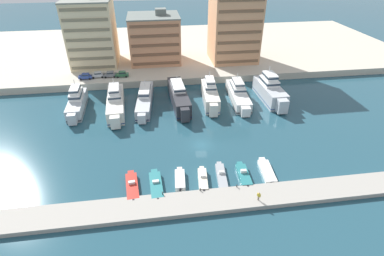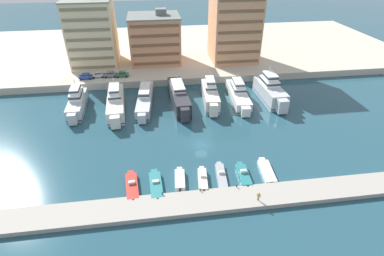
{
  "view_description": "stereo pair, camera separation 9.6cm",
  "coord_description": "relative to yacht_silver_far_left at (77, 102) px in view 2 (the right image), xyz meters",
  "views": [
    {
      "loc": [
        -9.69,
        -54.19,
        38.79
      ],
      "look_at": [
        -1.63,
        3.49,
        2.5
      ],
      "focal_mm": 28.0,
      "sensor_mm": 36.0,
      "label": 1
    },
    {
      "loc": [
        -9.6,
        -54.21,
        38.79
      ],
      "look_at": [
        -1.63,
        3.49,
        2.5
      ],
      "focal_mm": 28.0,
      "sensor_mm": 36.0,
      "label": 2
    }
  ],
  "objects": [
    {
      "name": "ground_plane",
      "position": [
        30.42,
        -21.1,
        -2.23
      ],
      "size": [
        400.0,
        400.0,
        0.0
      ],
      "primitive_type": "plane",
      "color": "#234C5B"
    },
    {
      "name": "quay_promenade",
      "position": [
        30.42,
        47.32,
        -1.14
      ],
      "size": [
        180.0,
        70.0,
        2.17
      ],
      "primitive_type": "cube",
      "color": "beige",
      "rests_on": "ground"
    },
    {
      "name": "pier_dock",
      "position": [
        30.42,
        -38.73,
        -1.79
      ],
      "size": [
        120.0,
        5.37,
        0.88
      ],
      "primitive_type": "cube",
      "color": "#A8A399",
      "rests_on": "ground"
    },
    {
      "name": "yacht_silver_far_left",
      "position": [
        0.0,
        0.0,
        0.0
      ],
      "size": [
        4.23,
        17.33,
        7.94
      ],
      "color": "silver",
      "rests_on": "ground"
    },
    {
      "name": "yacht_ivory_left",
      "position": [
        10.32,
        -1.33,
        0.07
      ],
      "size": [
        5.46,
        21.24,
        8.01
      ],
      "color": "silver",
      "rests_on": "ground"
    },
    {
      "name": "yacht_silver_mid_left",
      "position": [
        18.12,
        0.72,
        -0.46
      ],
      "size": [
        5.28,
        22.3,
        6.23
      ],
      "color": "silver",
      "rests_on": "ground"
    },
    {
      "name": "yacht_charcoal_center_left",
      "position": [
        27.48,
        -0.26,
        0.08
      ],
      "size": [
        4.96,
        22.11,
        7.22
      ],
      "color": "#333338",
      "rests_on": "ground"
    },
    {
      "name": "yacht_ivory_center",
      "position": [
        36.29,
        -0.55,
        0.26
      ],
      "size": [
        5.1,
        18.27,
        8.42
      ],
      "color": "silver",
      "rests_on": "ground"
    },
    {
      "name": "yacht_white_center_right",
      "position": [
        44.49,
        -0.3,
        -0.24
      ],
      "size": [
        5.39,
        20.29,
        7.31
      ],
      "color": "white",
      "rests_on": "ground"
    },
    {
      "name": "yacht_silver_mid_right",
      "position": [
        53.6,
        -1.08,
        0.52
      ],
      "size": [
        5.2,
        18.59,
        9.18
      ],
      "color": "silver",
      "rests_on": "ground"
    },
    {
      "name": "motorboat_red_far_left",
      "position": [
        15.46,
        -32.99,
        -1.77
      ],
      "size": [
        2.78,
        8.27,
        1.38
      ],
      "color": "red",
      "rests_on": "ground"
    },
    {
      "name": "motorboat_teal_left",
      "position": [
        19.85,
        -33.26,
        -1.78
      ],
      "size": [
        2.58,
        8.35,
        1.26
      ],
      "color": "teal",
      "rests_on": "ground"
    },
    {
      "name": "motorboat_white_mid_left",
      "position": [
        24.41,
        -32.32,
        -1.76
      ],
      "size": [
        2.26,
        6.36,
        0.93
      ],
      "color": "white",
      "rests_on": "ground"
    },
    {
      "name": "motorboat_cream_center_left",
      "position": [
        28.69,
        -33.07,
        -1.69
      ],
      "size": [
        2.25,
        6.94,
        1.48
      ],
      "color": "beige",
      "rests_on": "ground"
    },
    {
      "name": "motorboat_grey_center",
      "position": [
        32.45,
        -32.32,
        -1.84
      ],
      "size": [
        2.33,
        8.03,
        1.22
      ],
      "color": "#9EA3A8",
      "rests_on": "ground"
    },
    {
      "name": "motorboat_teal_center_right",
      "position": [
        36.71,
        -32.84,
        -1.71
      ],
      "size": [
        2.29,
        7.32,
        1.57
      ],
      "color": "teal",
      "rests_on": "ground"
    },
    {
      "name": "motorboat_white_mid_right",
      "position": [
        41.62,
        -32.22,
        -1.81
      ],
      "size": [
        2.69,
        7.86,
        0.86
      ],
      "color": "white",
      "rests_on": "ground"
    },
    {
      "name": "car_blue_far_left",
      "position": [
        -0.11,
        16.39,
        0.92
      ],
      "size": [
        4.15,
        2.02,
        1.8
      ],
      "color": "#28428E",
      "rests_on": "quay_promenade"
    },
    {
      "name": "car_silver_left",
      "position": [
        3.54,
        17.21,
        0.92
      ],
      "size": [
        4.2,
        2.12,
        1.8
      ],
      "color": "#B7BCC1",
      "rests_on": "quay_promenade"
    },
    {
      "name": "car_grey_mid_left",
      "position": [
        7.33,
        16.99,
        0.92
      ],
      "size": [
        4.14,
        2.0,
        1.8
      ],
      "color": "slate",
      "rests_on": "quay_promenade"
    },
    {
      "name": "car_green_center_left",
      "position": [
        11.11,
        16.65,
        0.92
      ],
      "size": [
        4.11,
        1.95,
        1.8
      ],
      "color": "#2D6642",
      "rests_on": "quay_promenade"
    },
    {
      "name": "apartment_block_far_left",
      "position": [
        1.6,
        30.57,
        10.72
      ],
      "size": [
        15.22,
        16.52,
        23.42
      ],
      "color": "beige",
      "rests_on": "quay_promenade"
    },
    {
      "name": "apartment_block_left",
      "position": [
        22.35,
        30.67,
        7.9
      ],
      "size": [
        17.38,
        15.04,
        17.8
      ],
      "color": "tan",
      "rests_on": "quay_promenade"
    },
    {
      "name": "apartment_block_mid_left",
      "position": [
        49.98,
        28.3,
        13.33
      ],
      "size": [
        16.18,
        14.82,
        28.65
      ],
      "color": "tan",
      "rests_on": "quay_promenade"
    },
    {
      "name": "pedestrian_near_edge",
      "position": [
        37.22,
        -39.94,
        -0.32
      ],
      "size": [
        0.5,
        0.52,
        1.74
      ],
      "color": "#7A6B56",
      "rests_on": "pier_dock"
    },
    {
      "name": "bollard_west",
      "position": [
        20.91,
        -36.3,
        -1.03
      ],
      "size": [
        0.2,
        0.2,
        0.61
      ],
      "color": "#2D2D33",
      "rests_on": "pier_dock"
    },
    {
      "name": "bollard_west_mid",
      "position": [
        27.66,
        -36.3,
        -1.03
      ],
      "size": [
        0.2,
        0.2,
        0.61
      ],
      "color": "#2D2D33",
      "rests_on": "pier_dock"
    },
    {
      "name": "bollard_east_mid",
      "position": [
        34.4,
        -36.3,
        -1.03
      ],
      "size": [
        0.2,
        0.2,
        0.61
      ],
      "color": "#2D2D33",
      "rests_on": "pier_dock"
    }
  ]
}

